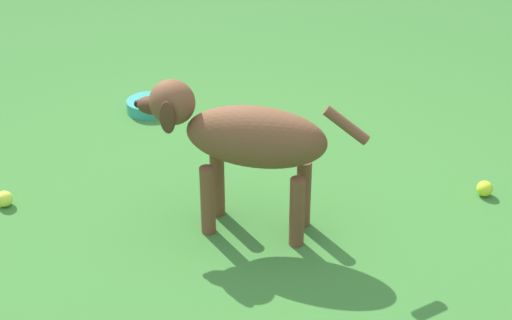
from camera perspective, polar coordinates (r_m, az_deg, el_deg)
name	(u,v)px	position (r m, az deg, el deg)	size (l,w,h in m)	color
ground	(234,222)	(3.15, -1.55, -4.43)	(14.00, 14.00, 0.00)	#38722D
dog	(242,138)	(2.92, -0.98, 1.60)	(0.22, 0.88, 0.59)	brown
tennis_ball_0	(485,189)	(3.43, 16.05, -1.98)	(0.07, 0.07, 0.07)	#C7E12C
tennis_ball_1	(5,199)	(3.38, -17.56, -2.67)	(0.07, 0.07, 0.07)	#CEE241
water_bowl	(149,106)	(4.02, -7.68, 3.88)	(0.22, 0.22, 0.06)	teal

